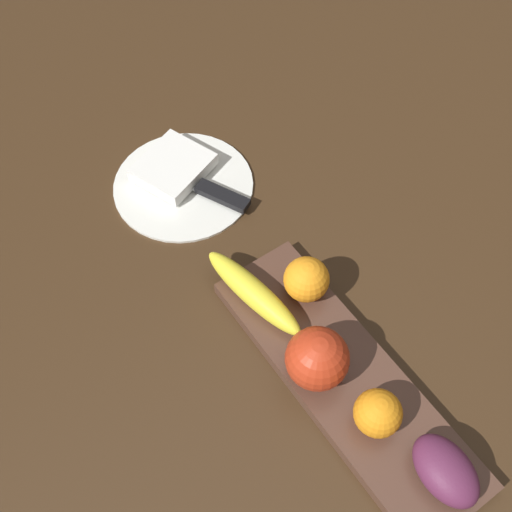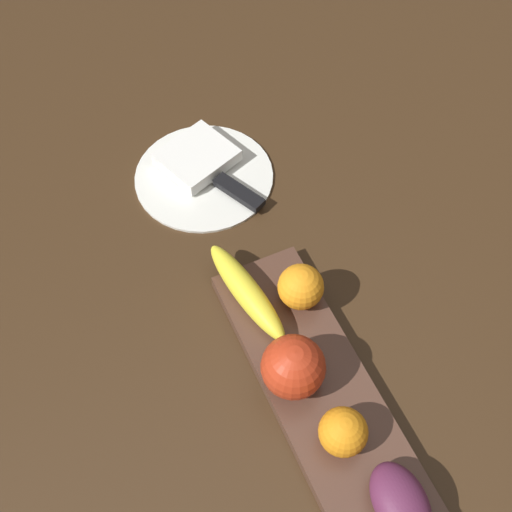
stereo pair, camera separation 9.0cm
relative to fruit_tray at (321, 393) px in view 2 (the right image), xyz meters
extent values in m
plane|color=#3D2816|center=(-0.04, -0.03, -0.01)|extent=(2.40, 2.40, 0.00)
cube|color=#503327|center=(0.00, 0.00, 0.00)|extent=(0.43, 0.13, 0.02)
sphere|color=#BB3318|center=(0.03, 0.03, 0.05)|extent=(0.08, 0.08, 0.08)
ellipsoid|color=yellow|center=(0.16, 0.03, 0.03)|extent=(0.18, 0.06, 0.04)
sphere|color=orange|center=(-0.07, 0.01, 0.04)|extent=(0.06, 0.06, 0.06)
sphere|color=orange|center=(0.13, -0.03, 0.04)|extent=(0.06, 0.06, 0.06)
ellipsoid|color=#5B2444|center=(-0.16, -0.01, 0.03)|extent=(0.10, 0.07, 0.05)
cylinder|color=white|center=(0.41, 0.00, -0.01)|extent=(0.23, 0.23, 0.01)
cube|color=white|center=(0.44, 0.00, 0.01)|extent=(0.13, 0.14, 0.02)
cube|color=silver|center=(0.40, -0.01, 0.00)|extent=(0.14, 0.08, 0.00)
cube|color=black|center=(0.35, -0.03, 0.01)|extent=(0.09, 0.06, 0.01)
camera|label=1|loc=(-0.20, 0.28, 0.80)|focal=45.17mm
camera|label=2|loc=(-0.25, 0.21, 0.80)|focal=45.17mm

